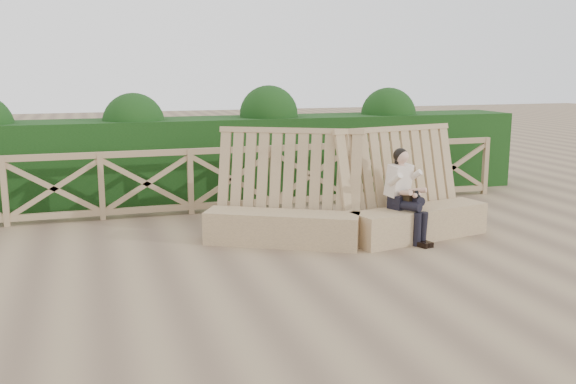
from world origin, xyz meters
name	(u,v)px	position (x,y,z in m)	size (l,w,h in m)	color
ground	(298,271)	(0.00, 0.00, 0.00)	(60.00, 60.00, 0.00)	brown
bench	(351,212)	(1.18, 1.14, 0.40)	(4.11, 1.70, 1.59)	#886B4D
woman	(405,191)	(1.88, 0.88, 0.72)	(0.49, 0.80, 1.31)	black
guardrail	(232,179)	(0.00, 3.50, 0.55)	(10.10, 0.09, 1.10)	#9A7B59
hedge	(218,158)	(0.00, 4.70, 0.75)	(12.00, 1.20, 1.50)	black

